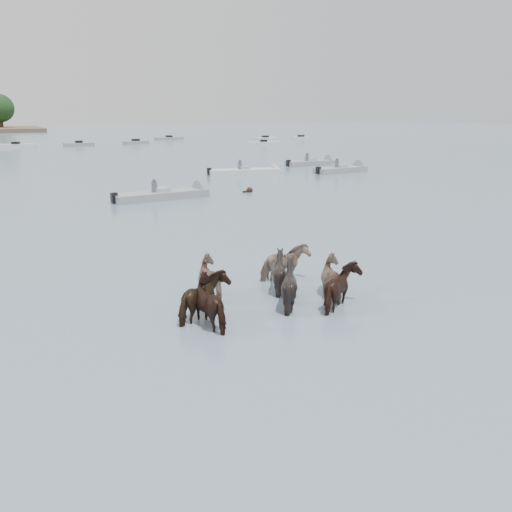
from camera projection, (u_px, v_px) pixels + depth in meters
name	position (u px, v px, depth m)	size (l,w,h in m)	color
ground	(297.00, 300.00, 15.61)	(400.00, 400.00, 0.00)	slate
pony_herd	(271.00, 286.00, 15.37)	(5.83, 4.31, 1.52)	black
swimming_pony	(249.00, 191.00, 36.23)	(0.72, 0.44, 0.44)	black
motorboat_b	(173.00, 195.00, 33.75)	(6.65, 2.19, 1.92)	gray
motorboat_c	(253.00, 172.00, 46.38)	(6.78, 3.03, 1.92)	silver
motorboat_d	(347.00, 169.00, 48.13)	(5.73, 2.02, 1.92)	gray
motorboat_e	(317.00, 163.00, 54.27)	(5.74, 1.73, 1.92)	gray
distant_flotilla	(35.00, 147.00, 78.36)	(103.41, 26.60, 0.93)	silver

